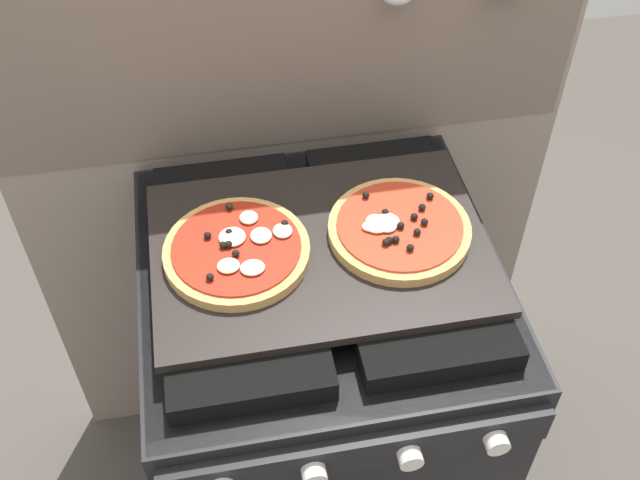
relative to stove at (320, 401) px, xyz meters
name	(u,v)px	position (x,y,z in m)	size (l,w,h in m)	color
kitchen_backsplash	(291,170)	(0.00, 0.34, 0.34)	(1.10, 0.09, 1.55)	gray
stove	(320,401)	(0.00, 0.00, 0.00)	(0.60, 0.64, 0.90)	black
baking_tray	(320,248)	(0.00, 0.00, 0.46)	(0.54, 0.38, 0.02)	black
pizza_left	(238,252)	(-0.13, 0.00, 0.48)	(0.23, 0.23, 0.03)	tan
pizza_right	(398,227)	(0.13, 0.01, 0.48)	(0.23, 0.23, 0.03)	tan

